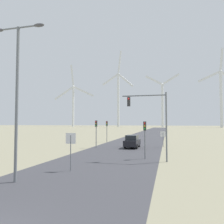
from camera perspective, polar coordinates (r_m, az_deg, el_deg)
road_surface at (r=53.62m, az=8.09°, el=-6.65°), size 10.00×240.00×0.01m
streetlamp at (r=14.75m, az=-23.52°, el=7.20°), size 3.60×0.32×9.59m
stop_sign_near at (r=16.78m, az=-10.74°, el=-8.27°), size 0.81×0.07×2.81m
stop_sign_far at (r=33.35m, az=13.20°, el=-6.15°), size 0.81×0.07×2.31m
traffic_light_post_near_left at (r=31.50m, az=-4.16°, el=-4.12°), size 0.28×0.34×3.91m
traffic_light_post_near_right at (r=22.04m, az=8.57°, el=-5.02°), size 0.28×0.34×3.71m
traffic_light_post_mid_left at (r=40.41m, az=-1.36°, el=-3.86°), size 0.28×0.33×3.91m
traffic_light_mast_overhead at (r=20.81m, az=10.18°, el=-0.19°), size 4.19×0.34×6.42m
car_approaching at (r=31.58m, az=5.30°, el=-7.67°), size 1.93×4.16×1.83m
wind_turbine_far_left at (r=224.75m, az=-10.10°, el=2.87°), size 37.37×14.36×62.91m
wind_turbine_left at (r=208.58m, az=1.65°, el=4.72°), size 34.35×18.12×72.26m
wind_turbine_center at (r=202.92m, az=13.05°, el=3.01°), size 30.34×2.60×48.09m
wind_turbine_right at (r=194.35m, az=26.60°, el=4.56°), size 33.45×6.29×63.87m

